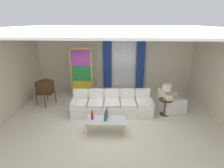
{
  "coord_description": "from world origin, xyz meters",
  "views": [
    {
      "loc": [
        0.34,
        -5.44,
        3.25
      ],
      "look_at": [
        0.01,
        0.9,
        1.05
      ],
      "focal_mm": 29.24,
      "sensor_mm": 36.0,
      "label": 1
    }
  ],
  "objects_px": {
    "bottle_blue_decanter": "(105,117)",
    "table_lamp_brass": "(167,88)",
    "round_side_table": "(165,106)",
    "vintage_tv": "(45,87)",
    "stained_glass_divider": "(81,75)",
    "couch_white_long": "(112,105)",
    "peacock_figurine": "(89,96)",
    "coffee_table": "(106,121)",
    "bottle_amber_squat": "(92,115)",
    "bottle_crystal_tall": "(107,113)",
    "armchair_white": "(170,104)"
  },
  "relations": [
    {
      "from": "stained_glass_divider",
      "to": "peacock_figurine",
      "type": "xyz_separation_m",
      "value": [
        0.34,
        -0.37,
        -0.84
      ]
    },
    {
      "from": "couch_white_long",
      "to": "stained_glass_divider",
      "type": "distance_m",
      "value": 2.09
    },
    {
      "from": "bottle_blue_decanter",
      "to": "round_side_table",
      "type": "bearing_deg",
      "value": 31.56
    },
    {
      "from": "coffee_table",
      "to": "stained_glass_divider",
      "type": "distance_m",
      "value": 3.02
    },
    {
      "from": "vintage_tv",
      "to": "armchair_white",
      "type": "distance_m",
      "value": 4.96
    },
    {
      "from": "coffee_table",
      "to": "bottle_amber_squat",
      "type": "xyz_separation_m",
      "value": [
        -0.42,
        0.02,
        0.16
      ]
    },
    {
      "from": "stained_glass_divider",
      "to": "round_side_table",
      "type": "relative_size",
      "value": 3.7
    },
    {
      "from": "couch_white_long",
      "to": "peacock_figurine",
      "type": "xyz_separation_m",
      "value": [
        -1.05,
        0.99,
        -0.09
      ]
    },
    {
      "from": "bottle_crystal_tall",
      "to": "peacock_figurine",
      "type": "distance_m",
      "value": 2.37
    },
    {
      "from": "stained_glass_divider",
      "to": "peacock_figurine",
      "type": "bearing_deg",
      "value": -47.04
    },
    {
      "from": "round_side_table",
      "to": "couch_white_long",
      "type": "bearing_deg",
      "value": 177.57
    },
    {
      "from": "round_side_table",
      "to": "coffee_table",
      "type": "bearing_deg",
      "value": -149.63
    },
    {
      "from": "stained_glass_divider",
      "to": "peacock_figurine",
      "type": "relative_size",
      "value": 3.67
    },
    {
      "from": "bottle_crystal_tall",
      "to": "table_lamp_brass",
      "type": "distance_m",
      "value": 2.34
    },
    {
      "from": "armchair_white",
      "to": "peacock_figurine",
      "type": "relative_size",
      "value": 1.66
    },
    {
      "from": "couch_white_long",
      "to": "table_lamp_brass",
      "type": "xyz_separation_m",
      "value": [
        1.94,
        -0.08,
        0.72
      ]
    },
    {
      "from": "bottle_crystal_tall",
      "to": "table_lamp_brass",
      "type": "bearing_deg",
      "value": 27.67
    },
    {
      "from": "bottle_amber_squat",
      "to": "table_lamp_brass",
      "type": "distance_m",
      "value": 2.78
    },
    {
      "from": "coffee_table",
      "to": "round_side_table",
      "type": "distance_m",
      "value": 2.38
    },
    {
      "from": "vintage_tv",
      "to": "bottle_crystal_tall",
      "type": "bearing_deg",
      "value": -33.2
    },
    {
      "from": "couch_white_long",
      "to": "bottle_crystal_tall",
      "type": "height_order",
      "value": "couch_white_long"
    },
    {
      "from": "coffee_table",
      "to": "peacock_figurine",
      "type": "relative_size",
      "value": 1.93
    },
    {
      "from": "armchair_white",
      "to": "round_side_table",
      "type": "xyz_separation_m",
      "value": [
        -0.26,
        -0.33,
        0.07
      ]
    },
    {
      "from": "bottle_amber_squat",
      "to": "vintage_tv",
      "type": "bearing_deg",
      "value": 140.06
    },
    {
      "from": "bottle_blue_decanter",
      "to": "armchair_white",
      "type": "relative_size",
      "value": 0.34
    },
    {
      "from": "coffee_table",
      "to": "vintage_tv",
      "type": "xyz_separation_m",
      "value": [
        -2.62,
        1.86,
        0.36
      ]
    },
    {
      "from": "couch_white_long",
      "to": "round_side_table",
      "type": "height_order",
      "value": "couch_white_long"
    },
    {
      "from": "armchair_white",
      "to": "table_lamp_brass",
      "type": "bearing_deg",
      "value": -127.94
    },
    {
      "from": "bottle_crystal_tall",
      "to": "table_lamp_brass",
      "type": "height_order",
      "value": "table_lamp_brass"
    },
    {
      "from": "bottle_crystal_tall",
      "to": "vintage_tv",
      "type": "relative_size",
      "value": 0.27
    },
    {
      "from": "table_lamp_brass",
      "to": "couch_white_long",
      "type": "bearing_deg",
      "value": 177.57
    },
    {
      "from": "vintage_tv",
      "to": "table_lamp_brass",
      "type": "bearing_deg",
      "value": -8.07
    },
    {
      "from": "stained_glass_divider",
      "to": "table_lamp_brass",
      "type": "height_order",
      "value": "stained_glass_divider"
    },
    {
      "from": "round_side_table",
      "to": "table_lamp_brass",
      "type": "distance_m",
      "value": 0.67
    },
    {
      "from": "bottle_amber_squat",
      "to": "armchair_white",
      "type": "relative_size",
      "value": 0.31
    },
    {
      "from": "coffee_table",
      "to": "vintage_tv",
      "type": "distance_m",
      "value": 3.24
    },
    {
      "from": "armchair_white",
      "to": "table_lamp_brass",
      "type": "distance_m",
      "value": 0.85
    },
    {
      "from": "stained_glass_divider",
      "to": "couch_white_long",
      "type": "bearing_deg",
      "value": -44.31
    },
    {
      "from": "couch_white_long",
      "to": "bottle_blue_decanter",
      "type": "bearing_deg",
      "value": -95.16
    },
    {
      "from": "round_side_table",
      "to": "table_lamp_brass",
      "type": "relative_size",
      "value": 1.04
    },
    {
      "from": "vintage_tv",
      "to": "stained_glass_divider",
      "type": "distance_m",
      "value": 1.58
    },
    {
      "from": "couch_white_long",
      "to": "round_side_table",
      "type": "xyz_separation_m",
      "value": [
        1.94,
        -0.08,
        0.05
      ]
    },
    {
      "from": "round_side_table",
      "to": "vintage_tv",
      "type": "bearing_deg",
      "value": 171.93
    },
    {
      "from": "bottle_crystal_tall",
      "to": "peacock_figurine",
      "type": "bearing_deg",
      "value": 114.09
    },
    {
      "from": "stained_glass_divider",
      "to": "table_lamp_brass",
      "type": "distance_m",
      "value": 3.63
    },
    {
      "from": "armchair_white",
      "to": "round_side_table",
      "type": "distance_m",
      "value": 0.43
    },
    {
      "from": "bottle_blue_decanter",
      "to": "peacock_figurine",
      "type": "relative_size",
      "value": 0.56
    },
    {
      "from": "peacock_figurine",
      "to": "coffee_table",
      "type": "bearing_deg",
      "value": -67.62
    },
    {
      "from": "bottle_blue_decanter",
      "to": "table_lamp_brass",
      "type": "relative_size",
      "value": 0.59
    },
    {
      "from": "armchair_white",
      "to": "peacock_figurine",
      "type": "xyz_separation_m",
      "value": [
        -3.25,
        0.74,
        -0.07
      ]
    }
  ]
}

